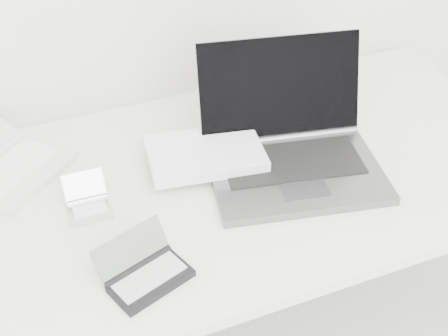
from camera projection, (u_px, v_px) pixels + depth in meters
name	position (u px, v px, depth m)	size (l,w,h in m)	color
desk	(229.00, 189.00, 1.56)	(1.60, 0.80, 0.73)	white
laptop_large	(266.00, 150.00, 1.53)	(0.59, 0.44, 0.27)	#5C5F61
netbook_open_white	(2.00, 165.00, 1.53)	(0.41, 0.41, 0.09)	white
pda_silver	(88.00, 204.00, 1.42)	(0.10, 0.11, 0.07)	silver
palmtop_charcoal	(145.00, 273.00, 1.26)	(0.20, 0.17, 0.08)	black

